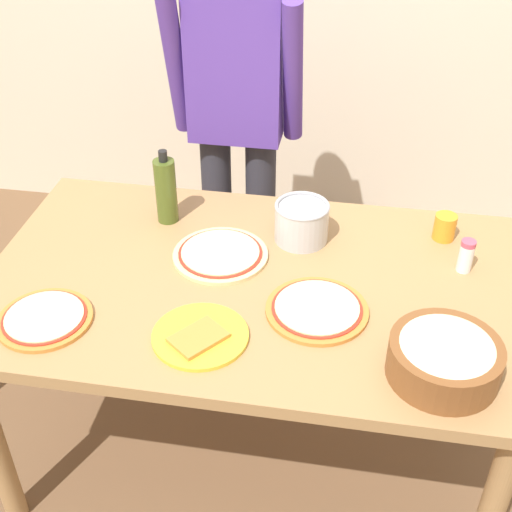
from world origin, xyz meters
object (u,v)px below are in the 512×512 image
pizza_second_cooked (317,309)px  steel_pot (302,222)px  pizza_raw_on_board (220,254)px  pizza_cooked_on_tray (45,318)px  dining_table (253,303)px  popcorn_bowl (445,357)px  person_cook (237,113)px  plate_with_slice (200,336)px  salt_shaker (466,256)px  olive_oil_bottle (166,190)px  cup_orange (445,227)px

pizza_second_cooked → steel_pot: size_ratio=1.66×
pizza_raw_on_board → pizza_cooked_on_tray: 0.56m
dining_table → pizza_cooked_on_tray: 0.61m
pizza_second_cooked → popcorn_bowl: popcorn_bowl is taller
steel_pot → person_cook: bearing=120.5°
pizza_cooked_on_tray → popcorn_bowl: bearing=-1.2°
plate_with_slice → steel_pot: 0.55m
pizza_raw_on_board → plate_with_slice: (0.02, -0.37, -0.00)m
steel_pot → salt_shaker: size_ratio=1.64×
pizza_cooked_on_tray → steel_pot: size_ratio=1.50×
person_cook → dining_table: bearing=-75.7°
olive_oil_bottle → cup_orange: olive_oil_bottle is taller
person_cook → salt_shaker: size_ratio=15.28×
dining_table → pizza_cooked_on_tray: size_ratio=6.14×
popcorn_bowl → salt_shaker: 0.46m
pizza_second_cooked → popcorn_bowl: bearing=-29.4°
steel_pot → salt_shaker: 0.51m
popcorn_bowl → person_cook: bearing=124.4°
pizza_cooked_on_tray → popcorn_bowl: (1.06, -0.02, 0.05)m
dining_table → pizza_second_cooked: pizza_second_cooked is taller
person_cook → popcorn_bowl: bearing=-55.6°
pizza_cooked_on_tray → salt_shaker: size_ratio=2.46×
person_cook → pizza_second_cooked: (0.39, -0.87, -0.17)m
popcorn_bowl → steel_pot: 0.68m
pizza_raw_on_board → pizza_second_cooked: same height
dining_table → salt_shaker: salt_shaker is taller
dining_table → pizza_raw_on_board: 0.18m
dining_table → person_cook: (-0.19, 0.76, 0.27)m
pizza_cooked_on_tray → plate_with_slice: plate_with_slice is taller
olive_oil_bottle → steel_pot: size_ratio=1.48×
steel_pot → pizza_cooked_on_tray: bearing=-141.5°
pizza_cooked_on_tray → plate_with_slice: (0.44, 0.00, -0.00)m
pizza_second_cooked → olive_oil_bottle: olive_oil_bottle is taller
person_cook → cup_orange: (0.76, -0.44, -0.14)m
plate_with_slice → dining_table: bearing=70.9°
dining_table → steel_pot: (0.11, 0.23, 0.16)m
pizza_second_cooked → person_cook: bearing=114.3°
dining_table → olive_oil_bottle: bearing=140.9°
cup_orange → salt_shaker: size_ratio=0.80×
person_cook → plate_with_slice: person_cook is taller
pizza_cooked_on_tray → pizza_second_cooked: bearing=12.7°
person_cook → pizza_second_cooked: 0.97m
popcorn_bowl → cup_orange: 0.62m
pizza_raw_on_board → plate_with_slice: bearing=-86.3°
pizza_raw_on_board → pizza_second_cooked: size_ratio=1.02×
pizza_raw_on_board → pizza_second_cooked: (0.32, -0.21, -0.00)m
pizza_raw_on_board → plate_with_slice: plate_with_slice is taller
plate_with_slice → olive_oil_bottle: 0.61m
pizza_second_cooked → plate_with_slice: plate_with_slice is taller
olive_oil_bottle → salt_shaker: olive_oil_bottle is taller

